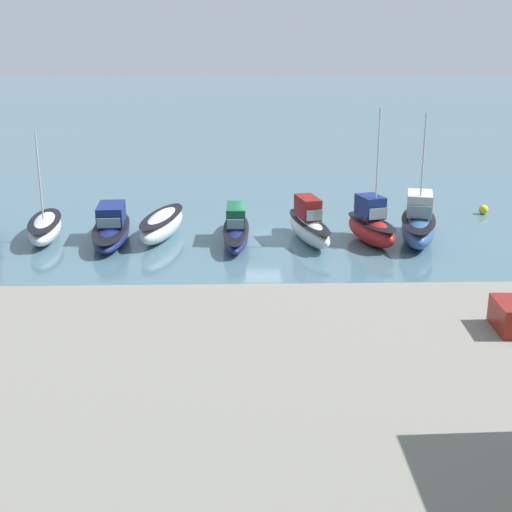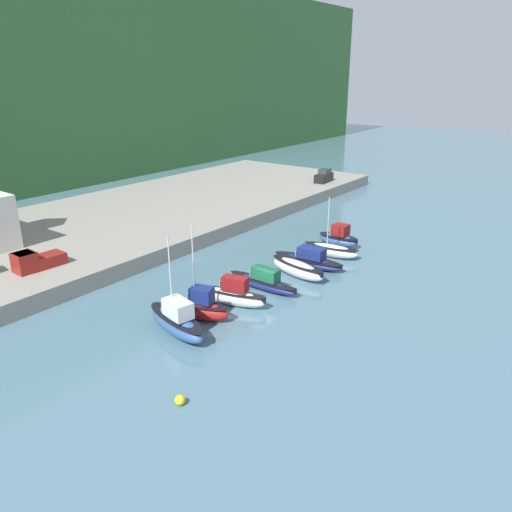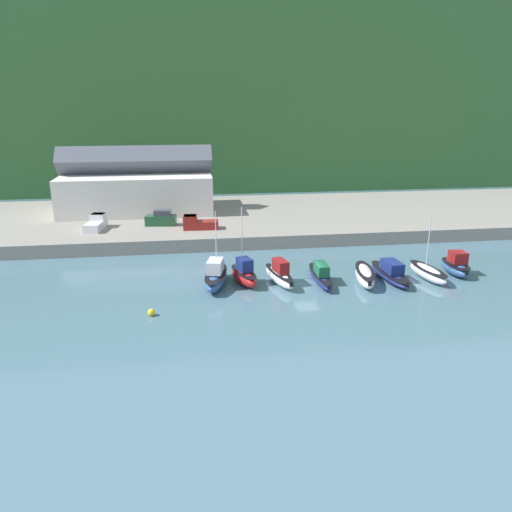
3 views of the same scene
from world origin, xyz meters
TOP-DOWN VIEW (x-y plane):
  - ground_plane at (0.00, 0.00)m, footprint 320.00×320.00m
  - quay_promenade at (0.00, 27.37)m, footprint 102.77×28.63m
  - moored_boat_0 at (-9.55, 0.87)m, footprint 3.58×7.33m
  - moored_boat_1 at (-6.60, 1.16)m, footprint 3.20×5.60m
  - moored_boat_2 at (-2.89, 0.68)m, footprint 2.90×6.73m
  - moored_boat_3 at (1.54, 0.58)m, footprint 1.71×7.88m
  - moored_boat_4 at (6.13, -0.35)m, footprint 3.16×7.03m
  - moored_boat_5 at (9.18, 0.18)m, footprint 2.63×8.19m
  - moored_boat_6 at (13.30, -0.19)m, footprint 2.67×6.59m
  - moored_boat_7 at (17.07, 0.85)m, footprint 2.34×5.06m
  - parked_car_0 at (41.31, 16.68)m, footprint 4.34×2.16m
  - pickup_truck_0 at (-10.88, 18.38)m, footprint 4.80×2.13m
  - mooring_buoy_0 at (-15.82, -5.72)m, footprint 0.67×0.67m

SIDE VIEW (x-z plane):
  - ground_plane at x=0.00m, z-range 0.00..0.00m
  - mooring_buoy_0 at x=-15.82m, z-range 0.00..0.67m
  - moored_boat_6 at x=13.30m, z-range -2.63..4.14m
  - moored_boat_3 at x=1.54m, z-range -0.32..1.86m
  - moored_boat_5 at x=9.18m, z-range -0.32..1.87m
  - moored_boat_4 at x=6.13m, z-range 0.04..1.68m
  - quay_promenade at x=0.00m, z-range 0.00..1.76m
  - moored_boat_7 at x=17.07m, z-range -0.36..2.34m
  - moored_boat_2 at x=-2.89m, z-range -0.36..2.36m
  - moored_boat_1 at x=-6.60m, z-range -3.00..5.18m
  - moored_boat_0 at x=-9.55m, z-range -2.81..5.06m
  - pickup_truck_0 at x=-10.88m, z-range 1.63..3.53m
  - parked_car_0 at x=41.31m, z-range 1.60..3.76m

